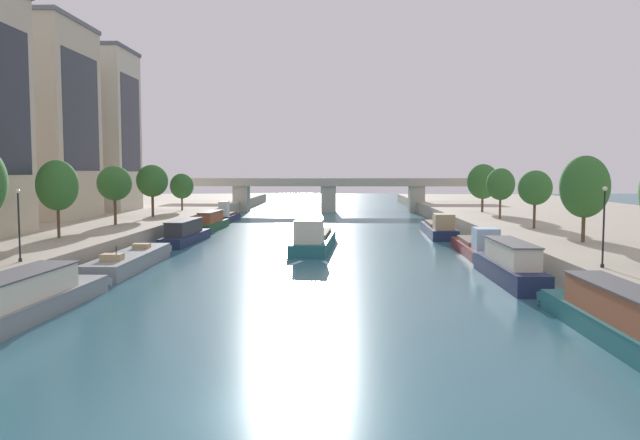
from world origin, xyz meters
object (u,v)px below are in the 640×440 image
(moored_boat_left_lone, at_px, (131,260))
(moored_boat_left_downstream, at_px, (228,216))
(tree_right_second, at_px, (585,187))
(tree_right_third, at_px, (501,184))
(tree_left_past_mid, at_px, (114,183))
(tree_left_second, at_px, (57,185))
(moored_boat_right_near, at_px, (439,228))
(moored_boat_left_midway, at_px, (186,233))
(lamppost_right_bank, at_px, (604,223))
(moored_boat_left_near, at_px, (18,301))
(moored_boat_right_upstream, at_px, (477,246))
(barge_midriver, at_px, (314,239))
(lamppost_left_bank, at_px, (19,222))
(tree_right_end_of_row, at_px, (483,181))
(moored_boat_left_upstream, at_px, (212,222))
(tree_left_midway, at_px, (182,186))
(moored_boat_right_gap_after, at_px, (613,316))
(tree_left_end_of_row, at_px, (152,181))
(bridge_far, at_px, (329,191))
(tree_right_past_mid, at_px, (535,188))

(moored_boat_left_lone, xyz_separation_m, moored_boat_left_downstream, (-0.55, 46.56, 0.29))
(tree_right_second, relative_size, tree_right_third, 1.15)
(tree_left_past_mid, bearing_deg, moored_boat_left_downstream, 77.17)
(tree_left_second, bearing_deg, moored_boat_right_near, 31.72)
(moored_boat_left_downstream, bearing_deg, moored_boat_left_midway, -88.68)
(tree_left_past_mid, relative_size, lamppost_right_bank, 1.30)
(moored_boat_left_near, height_order, moored_boat_right_upstream, moored_boat_right_upstream)
(barge_midriver, bearing_deg, lamppost_left_bank, -126.74)
(tree_left_past_mid, xyz_separation_m, tree_right_end_of_row, (44.04, 22.82, -0.15))
(moored_boat_left_near, distance_m, moored_boat_left_downstream, 64.44)
(moored_boat_left_downstream, distance_m, lamppost_right_bank, 67.07)
(moored_boat_left_upstream, relative_size, moored_boat_right_upstream, 0.88)
(tree_right_third, bearing_deg, tree_left_midway, 160.48)
(tree_right_third, xyz_separation_m, tree_right_end_of_row, (0.70, 12.71, 0.12))
(moored_boat_left_near, xyz_separation_m, moored_boat_left_midway, (-0.06, 35.21, 0.03))
(moored_boat_left_downstream, relative_size, tree_left_past_mid, 1.69)
(tree_left_second, bearing_deg, tree_right_third, 28.15)
(lamppost_right_bank, bearing_deg, moored_boat_right_upstream, 98.54)
(moored_boat_right_gap_after, relative_size, tree_right_second, 2.00)
(tree_right_second, bearing_deg, tree_left_second, 177.52)
(moored_boat_right_upstream, bearing_deg, moored_boat_right_gap_after, -89.99)
(moored_boat_left_near, height_order, lamppost_left_bank, lamppost_left_bank)
(tree_left_past_mid, bearing_deg, tree_right_end_of_row, 27.39)
(tree_right_third, distance_m, lamppost_left_bank, 54.49)
(moored_boat_left_downstream, relative_size, moored_boat_right_gap_after, 0.76)
(moored_boat_left_midway, xyz_separation_m, tree_right_third, (35.90, 9.64, 5.09))
(tree_left_past_mid, distance_m, tree_left_end_of_row, 12.16)
(moored_boat_right_gap_after, xyz_separation_m, tree_right_second, (7.02, 22.28, 5.39))
(moored_boat_left_lone, height_order, tree_right_end_of_row, tree_right_end_of_row)
(moored_boat_right_near, relative_size, bridge_far, 0.26)
(tree_left_midway, bearing_deg, tree_right_third, -19.52)
(moored_boat_right_near, bearing_deg, moored_boat_left_lone, -137.71)
(moored_boat_left_lone, xyz_separation_m, tree_left_midway, (-6.52, 42.06, 4.91))
(moored_boat_left_downstream, bearing_deg, moored_boat_left_lone, -89.32)
(barge_midriver, xyz_separation_m, tree_right_second, (22.28, -11.29, 5.52))
(tree_left_past_mid, bearing_deg, moored_boat_right_upstream, -12.76)
(moored_boat_left_midway, relative_size, moored_boat_right_near, 0.89)
(moored_boat_left_near, xyz_separation_m, tree_left_midway, (-6.70, 59.94, 4.50))
(moored_boat_right_near, xyz_separation_m, tree_right_second, (7.85, -24.16, 5.58))
(moored_boat_right_upstream, distance_m, tree_left_end_of_row, 42.05)
(moored_boat_left_near, xyz_separation_m, tree_right_second, (36.22, 19.68, 5.44))
(tree_left_midway, xyz_separation_m, tree_right_second, (42.92, -40.26, 0.93))
(moored_boat_left_downstream, distance_m, tree_right_second, 58.30)
(moored_boat_left_upstream, height_order, bridge_far, bridge_far)
(tree_left_midway, bearing_deg, barge_midriver, -54.52)
(tree_right_past_mid, bearing_deg, moored_boat_left_midway, 174.58)
(moored_boat_left_lone, bearing_deg, tree_left_second, 153.62)
(lamppost_left_bank, bearing_deg, tree_left_midway, 93.29)
(tree_left_end_of_row, relative_size, tree_right_end_of_row, 0.97)
(tree_right_second, distance_m, tree_right_past_mid, 12.12)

